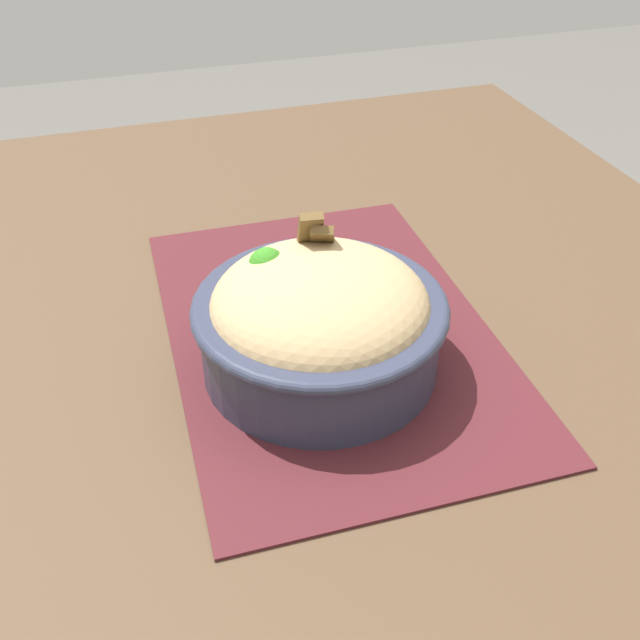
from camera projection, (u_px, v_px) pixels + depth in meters
table at (342, 361)px, 0.77m from camera, size 1.06×0.90×0.72m
placemat at (329, 331)px, 0.69m from camera, size 0.45×0.30×0.00m
bowl at (320, 319)px, 0.62m from camera, size 0.26×0.26×0.13m
fork at (311, 287)px, 0.75m from camera, size 0.03×0.13×0.00m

